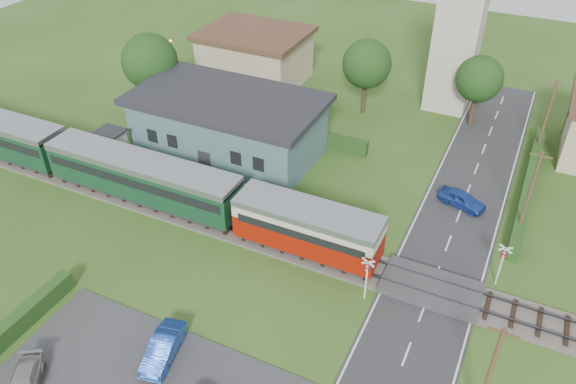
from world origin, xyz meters
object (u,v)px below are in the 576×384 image
at_px(train, 109,167).
at_px(house_west, 255,56).
at_px(crossing_signal_near, 367,273).
at_px(pedestrian_far, 115,150).
at_px(station_building, 228,125).
at_px(crossing_signal_far, 502,259).
at_px(car_park_silver, 24,383).
at_px(church_tower, 464,3).
at_px(pedestrian_near, 253,190).
at_px(car_park_blue, 163,348).
at_px(car_on_road, 462,199).
at_px(equipment_hut, 111,145).

bearing_deg(train, house_west, 89.04).
bearing_deg(crossing_signal_near, pedestrian_far, 166.76).
bearing_deg(pedestrian_far, crossing_signal_near, -119.27).
relative_size(station_building, pedestrian_far, 10.01).
bearing_deg(crossing_signal_far, car_park_silver, -138.16).
xyz_separation_m(house_west, pedestrian_far, (-2.73, -19.73, -1.54)).
bearing_deg(church_tower, house_west, -171.47).
bearing_deg(pedestrian_near, car_park_blue, 98.24).
bearing_deg(car_park_blue, crossing_signal_far, 29.28).
height_order(house_west, crossing_signal_near, house_west).
xyz_separation_m(church_tower, pedestrian_far, (-22.73, -22.73, -8.98)).
relative_size(car_on_road, pedestrian_near, 1.83).
distance_m(station_building, car_park_blue, 22.01).
bearing_deg(crossing_signal_far, train, -175.28).
xyz_separation_m(house_west, car_park_silver, (7.50, -39.50, -2.17)).
distance_m(church_tower, car_on_road, 19.48).
relative_size(train, car_on_road, 11.97).
relative_size(station_building, car_park_silver, 4.31).
bearing_deg(station_building, church_tower, 48.59).
height_order(equipment_hut, pedestrian_near, equipment_hut).
distance_m(equipment_hut, car_on_road, 28.66).
bearing_deg(station_building, pedestrian_near, -47.04).
distance_m(house_west, crossing_signal_near, 33.22).
xyz_separation_m(station_building, crossing_signal_near, (16.40, -11.40, -0.55)).
relative_size(car_park_silver, pedestrian_far, 2.32).
distance_m(car_park_blue, car_park_silver, 7.28).
bearing_deg(train, pedestrian_near, 15.28).
height_order(station_building, car_on_road, station_building).
relative_size(train, crossing_signal_near, 13.18).
xyz_separation_m(equipment_hut, station_building, (8.00, 5.79, 0.95)).
xyz_separation_m(station_building, crossing_signal_far, (23.60, -6.60, -0.55)).
bearing_deg(equipment_hut, car_park_silver, -61.94).
height_order(house_west, pedestrian_far, house_west).
relative_size(crossing_signal_near, pedestrian_near, 1.67).
distance_m(church_tower, car_park_silver, 45.33).
bearing_deg(car_on_road, house_west, 78.90).
xyz_separation_m(station_building, church_tower, (15.00, 17.01, 7.53)).
xyz_separation_m(equipment_hut, car_on_road, (27.88, 6.55, -1.08)).
xyz_separation_m(crossing_signal_far, car_park_blue, (-15.82, -13.89, -1.42)).
xyz_separation_m(church_tower, crossing_signal_far, (8.60, -23.61, -8.08)).
height_order(church_tower, crossing_signal_far, church_tower).
xyz_separation_m(station_building, train, (-5.38, -8.99, -0.52)).
height_order(church_tower, crossing_signal_near, church_tower).
xyz_separation_m(equipment_hut, church_tower, (23.00, 22.80, 8.48)).
height_order(train, crossing_signal_far, train).
relative_size(church_tower, house_west, 1.63).
distance_m(church_tower, crossing_signal_near, 29.57).
xyz_separation_m(house_west, car_on_road, (24.88, -13.25, -2.13)).
xyz_separation_m(train, pedestrian_far, (-2.35, 3.27, -0.93)).
xyz_separation_m(car_on_road, car_park_silver, (-17.38, -26.25, -0.05)).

